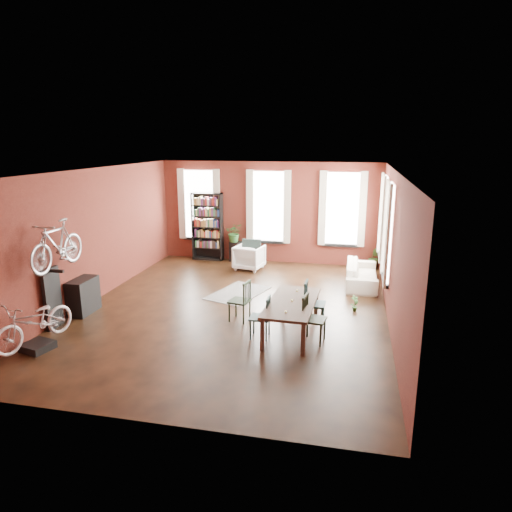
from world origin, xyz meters
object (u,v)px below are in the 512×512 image
(dining_table, at_px, (292,317))
(dining_chair_a, at_px, (260,317))
(cream_sofa, at_px, (362,270))
(console_table, at_px, (83,296))
(dining_chair_d, at_px, (314,304))
(white_armchair, at_px, (249,256))
(dining_chair_c, at_px, (314,319))
(bike_trainer, at_px, (38,346))
(plant_stand, at_px, (236,251))
(bicycle_floor, at_px, (33,302))
(dining_chair_b, at_px, (240,301))
(bookshelf, at_px, (207,227))

(dining_table, height_order, dining_chair_a, dining_chair_a)
(cream_sofa, relative_size, console_table, 2.60)
(dining_chair_a, relative_size, dining_chair_d, 0.89)
(dining_chair_a, xyz_separation_m, white_armchair, (-1.33, 4.81, -0.02))
(dining_chair_c, bearing_deg, bike_trainer, 115.11)
(plant_stand, distance_m, bicycle_floor, 7.43)
(bike_trainer, distance_m, bicycle_floor, 0.90)
(bicycle_floor, bearing_deg, dining_chair_c, 30.02)
(dining_table, bearing_deg, bicycle_floor, -156.15)
(white_armchair, distance_m, console_table, 5.20)
(dining_chair_b, distance_m, console_table, 3.61)
(bike_trainer, bearing_deg, white_armchair, 67.05)
(white_armchair, height_order, cream_sofa, white_armchair)
(dining_chair_c, relative_size, cream_sofa, 0.45)
(dining_chair_b, distance_m, bicycle_floor, 4.06)
(dining_chair_c, xyz_separation_m, dining_chair_d, (-0.07, 0.83, 0.01))
(dining_chair_a, height_order, dining_chair_c, dining_chair_c)
(dining_chair_c, xyz_separation_m, bike_trainer, (-5.06, -1.47, -0.40))
(dining_chair_a, relative_size, console_table, 1.07)
(dining_chair_a, relative_size, bike_trainer, 1.75)
(dining_chair_c, height_order, bicycle_floor, bicycle_floor)
(dining_chair_d, height_order, white_armchair, dining_chair_d)
(cream_sofa, bearing_deg, dining_chair_b, 140.52)
(cream_sofa, relative_size, bicycle_floor, 1.25)
(bookshelf, bearing_deg, dining_chair_b, -64.67)
(dining_table, relative_size, cream_sofa, 0.97)
(dining_chair_b, bearing_deg, dining_chair_d, 103.49)
(dining_chair_a, xyz_separation_m, cream_sofa, (2.02, 3.98, -0.02))
(dining_chair_a, xyz_separation_m, bike_trainer, (-3.98, -1.45, -0.36))
(dining_chair_b, bearing_deg, white_armchair, -159.13)
(dining_chair_c, bearing_deg, console_table, 94.01)
(dining_chair_c, bearing_deg, dining_table, 66.33)
(white_armchair, xyz_separation_m, bicycle_floor, (-2.62, -6.28, 0.56))
(dining_chair_d, relative_size, console_table, 1.20)
(dining_table, distance_m, dining_chair_a, 0.68)
(dining_chair_d, height_order, console_table, dining_chair_d)
(dining_table, xyz_separation_m, dining_chair_d, (0.41, 0.53, 0.14))
(dining_table, relative_size, bike_trainer, 4.13)
(bookshelf, bearing_deg, dining_chair_c, -54.68)
(cream_sofa, xyz_separation_m, bike_trainer, (-6.00, -5.42, -0.34))
(console_table, xyz_separation_m, plant_stand, (2.22, 5.20, -0.08))
(plant_stand, bearing_deg, cream_sofa, -22.99)
(console_table, bearing_deg, bike_trainer, -83.24)
(bookshelf, xyz_separation_m, plant_stand, (0.94, 0.00, -0.78))
(dining_chair_c, bearing_deg, bicycle_floor, 115.37)
(bicycle_floor, bearing_deg, dining_chair_a, 33.86)
(dining_chair_b, relative_size, plant_stand, 1.41)
(dining_chair_d, height_order, plant_stand, dining_chair_d)
(dining_table, distance_m, bike_trainer, 4.92)
(dining_chair_d, bearing_deg, dining_chair_a, 132.29)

